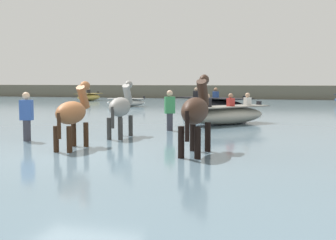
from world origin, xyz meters
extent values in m
plane|color=#756B56|center=(0.00, 0.00, 0.00)|extent=(120.00, 120.00, 0.00)
cube|color=slate|center=(0.00, 10.00, 0.16)|extent=(90.00, 90.00, 0.32)
ellipsoid|color=gray|center=(-0.11, 2.85, 1.19)|extent=(0.57, 1.39, 0.54)
cylinder|color=#31312F|center=(-0.31, 3.31, 0.46)|extent=(0.13, 0.13, 0.92)
cylinder|color=#31312F|center=(0.01, 3.33, 0.46)|extent=(0.13, 0.13, 0.92)
cylinder|color=#31312F|center=(-0.24, 2.36, 0.46)|extent=(0.13, 0.13, 0.92)
cylinder|color=#31312F|center=(0.09, 2.38, 0.46)|extent=(0.13, 0.13, 0.92)
cylinder|color=gray|center=(-0.17, 3.56, 1.54)|extent=(0.25, 0.52, 0.62)
ellipsoid|color=gray|center=(-0.18, 3.69, 1.82)|extent=(0.23, 0.48, 0.23)
cylinder|color=#31312F|center=(-0.06, 2.20, 0.94)|extent=(0.09, 0.09, 0.58)
ellipsoid|color=brown|center=(-0.37, 0.52, 1.18)|extent=(0.56, 1.37, 0.54)
cylinder|color=black|center=(-0.57, 0.98, 0.46)|extent=(0.12, 0.12, 0.91)
cylinder|color=black|center=(-0.25, 1.00, 0.46)|extent=(0.12, 0.12, 0.91)
cylinder|color=black|center=(-0.50, 0.04, 0.46)|extent=(0.12, 0.12, 0.91)
cylinder|color=black|center=(-0.18, 0.06, 0.46)|extent=(0.12, 0.12, 0.91)
cylinder|color=brown|center=(-0.42, 1.22, 1.52)|extent=(0.25, 0.51, 0.62)
ellipsoid|color=brown|center=(-0.43, 1.36, 1.80)|extent=(0.22, 0.47, 0.23)
cylinder|color=black|center=(-0.33, -0.12, 0.93)|extent=(0.09, 0.09, 0.58)
ellipsoid|color=#382319|center=(2.58, 0.57, 1.28)|extent=(0.51, 1.46, 0.58)
cylinder|color=black|center=(2.41, 1.08, 0.49)|extent=(0.14, 0.14, 0.99)
cylinder|color=black|center=(2.76, 1.08, 0.49)|extent=(0.14, 0.14, 0.99)
cylinder|color=black|center=(2.41, 0.07, 0.49)|extent=(0.14, 0.14, 0.99)
cylinder|color=black|center=(2.76, 0.06, 0.49)|extent=(0.14, 0.14, 0.99)
cylinder|color=#382319|center=(2.59, 1.34, 1.64)|extent=(0.23, 0.54, 0.67)
ellipsoid|color=#382319|center=(2.59, 1.48, 1.95)|extent=(0.21, 0.50, 0.25)
cylinder|color=black|center=(2.58, -0.12, 1.01)|extent=(0.09, 0.09, 0.62)
ellipsoid|color=silver|center=(-5.89, 17.65, 0.56)|extent=(2.57, 1.67, 0.48)
cube|color=gray|center=(-5.89, 17.65, 0.82)|extent=(2.47, 1.60, 0.04)
cube|color=black|center=(-4.81, 18.06, 0.89)|extent=(0.17, 0.19, 0.18)
ellipsoid|color=#B2AD9E|center=(2.17, 7.70, 0.64)|extent=(3.08, 3.55, 0.64)
cube|color=slate|center=(2.17, 7.70, 0.98)|extent=(2.96, 3.41, 0.04)
cube|color=black|center=(3.21, 9.07, 1.05)|extent=(0.20, 0.19, 0.18)
cube|color=#232328|center=(1.57, 6.90, 1.15)|extent=(0.30, 0.32, 0.30)
sphere|color=tan|center=(1.57, 6.90, 1.39)|extent=(0.18, 0.18, 0.18)
cube|color=red|center=(2.30, 7.60, 1.15)|extent=(0.30, 0.32, 0.30)
sphere|color=#A37556|center=(2.30, 7.60, 1.39)|extent=(0.18, 0.18, 0.18)
cube|color=white|center=(2.83, 8.46, 1.15)|extent=(0.30, 0.32, 0.30)
sphere|color=tan|center=(2.83, 8.46, 1.39)|extent=(0.18, 0.18, 0.18)
ellipsoid|color=black|center=(0.77, 12.28, 0.71)|extent=(4.17, 3.38, 0.78)
cube|color=black|center=(0.77, 12.28, 1.12)|extent=(4.00, 3.25, 0.04)
cube|color=black|center=(2.40, 11.22, 1.19)|extent=(0.19, 0.20, 0.18)
cube|color=#232328|center=(-0.21, 12.85, 1.29)|extent=(0.32, 0.29, 0.30)
sphere|color=beige|center=(-0.21, 12.85, 1.53)|extent=(0.18, 0.18, 0.18)
cube|color=#3356A8|center=(0.86, 12.42, 1.29)|extent=(0.32, 0.29, 0.30)
sphere|color=#A37556|center=(0.86, 12.42, 1.53)|extent=(0.18, 0.18, 0.18)
ellipsoid|color=gold|center=(-12.14, 24.91, 0.60)|extent=(1.45, 2.99, 0.57)
cube|color=olive|center=(-12.14, 24.91, 0.90)|extent=(1.39, 2.87, 0.04)
cube|color=black|center=(-11.93, 26.27, 0.97)|extent=(0.18, 0.14, 0.18)
cube|color=#3356A8|center=(-12.34, 24.13, 1.07)|extent=(0.22, 0.28, 0.30)
sphere|color=beige|center=(-12.34, 24.13, 1.31)|extent=(0.18, 0.18, 0.18)
cube|color=#232328|center=(-12.15, 24.91, 1.07)|extent=(0.22, 0.28, 0.30)
sphere|color=tan|center=(-12.15, 24.91, 1.31)|extent=(0.18, 0.18, 0.18)
cylinder|color=#383842|center=(-2.24, 1.49, 0.44)|extent=(0.20, 0.20, 0.88)
cube|color=#3356A8|center=(-2.24, 1.49, 1.15)|extent=(0.36, 0.26, 0.54)
sphere|color=beige|center=(-2.24, 1.49, 1.53)|extent=(0.20, 0.20, 0.20)
cylinder|color=#383842|center=(0.71, 5.02, 0.44)|extent=(0.20, 0.20, 0.88)
cube|color=#388E51|center=(0.71, 5.02, 1.15)|extent=(0.38, 0.33, 0.54)
sphere|color=beige|center=(0.71, 5.02, 1.53)|extent=(0.20, 0.20, 0.20)
cube|color=#605B4C|center=(0.00, 33.27, 0.78)|extent=(80.00, 2.40, 1.56)
camera|label=1|loc=(4.73, -8.75, 1.91)|focal=47.44mm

